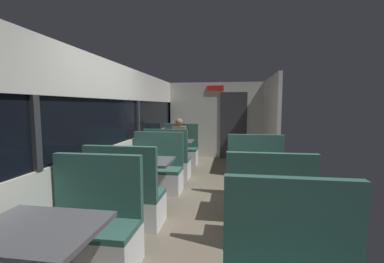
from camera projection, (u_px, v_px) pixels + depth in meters
The scene contains 17 objects.
ground_plane at pixel (198, 214), 3.80m from camera, with size 3.30×9.20×0.02m, color #665B4C.
carriage_window_panel_left at pixel (104, 138), 3.90m from camera, with size 0.09×8.48×2.30m.
carriage_end_bulkhead at pixel (217, 121), 7.80m from camera, with size 2.90×0.11×2.30m.
carriage_aisle_panel_right at pixel (270, 123), 6.42m from camera, with size 0.08×2.40×2.30m, color beige.
dining_table_near_window at pixel (36, 241), 1.81m from camera, with size 0.90×0.70×0.74m.
bench_near_window_facing_entry at pixel (91, 234), 2.53m from camera, with size 0.95×0.50×1.10m.
dining_table_mid_window at pixel (144, 166), 4.04m from camera, with size 0.90×0.70×0.74m.
bench_mid_window_facing_end at pixel (126, 201), 3.39m from camera, with size 0.95×0.50×1.10m.
bench_mid_window_facing_entry at pixel (156, 174), 4.76m from camera, with size 0.95×0.50×1.10m.
dining_table_far_window at pixel (175, 145), 6.28m from camera, with size 0.90×0.70×0.74m.
bench_far_window_facing_end at pixel (168, 163), 5.62m from camera, with size 0.95×0.50×1.10m.
bench_far_window_facing_entry at pixel (180, 152), 7.00m from camera, with size 0.95×0.50×1.10m.
dining_table_rear_aisle at pixel (261, 174), 3.58m from camera, with size 0.90×0.70×0.74m.
bench_rear_aisle_facing_end at pixel (267, 216), 2.92m from camera, with size 0.95×0.50×1.10m.
bench_rear_aisle_facing_entry at pixel (256, 181), 4.30m from camera, with size 0.95×0.50×1.10m.
seated_passenger at pixel (180, 145), 6.91m from camera, with size 0.47×0.55×1.26m.
coffee_cup_primary at pixel (176, 139), 6.21m from camera, with size 0.07×0.07×0.09m.
Camera 1 is at (0.46, -3.63, 1.59)m, focal length 23.84 mm.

